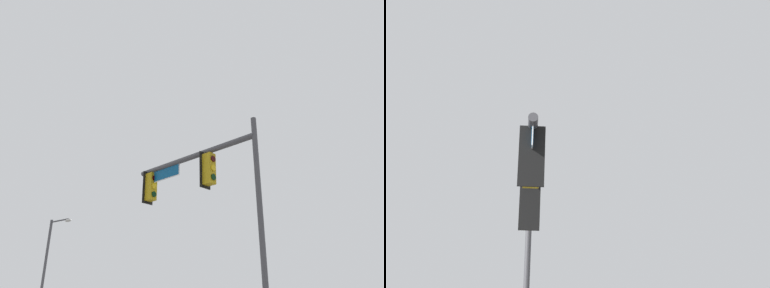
# 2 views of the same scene
# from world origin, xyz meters

# --- Properties ---
(signal_pole_near) EXTENTS (5.61, 0.94, 7.31)m
(signal_pole_near) POSITION_xyz_m (-5.23, -5.46, 5.60)
(signal_pole_near) COLOR #47474C
(signal_pole_near) RESTS_ON ground_plane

